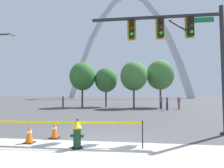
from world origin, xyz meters
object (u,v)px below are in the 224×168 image
object	(u,v)px
pedestrian_standing_center	(179,102)
pedestrian_walking_right	(167,103)
pedestrian_near_trees	(63,102)
traffic_cone_mid_sidewalk	(29,133)
traffic_signal_gantry	(183,43)
traffic_cone_by_hydrant	(55,130)
monument_arch	(129,51)
fire_hydrant	(77,134)
pedestrian_walking_left	(161,102)

from	to	relation	value
pedestrian_standing_center	pedestrian_walking_right	distance (m)	2.04
pedestrian_walking_right	pedestrian_near_trees	distance (m)	12.69
traffic_cone_mid_sidewalk	traffic_signal_gantry	xyz separation A→B (m)	(6.29, 2.29, 3.91)
traffic_cone_by_hydrant	pedestrian_near_trees	world-z (taller)	pedestrian_near_trees
pedestrian_standing_center	monument_arch	bearing A→B (deg)	97.64
fire_hydrant	pedestrian_standing_center	bearing A→B (deg)	64.52
pedestrian_walking_left	traffic_cone_by_hydrant	bearing A→B (deg)	-114.80
pedestrian_walking_left	traffic_signal_gantry	bearing A→B (deg)	-94.60
monument_arch	pedestrian_walking_right	world-z (taller)	monument_arch
fire_hydrant	monument_arch	world-z (taller)	monument_arch
traffic_cone_mid_sidewalk	pedestrian_walking_right	distance (m)	15.91
fire_hydrant	traffic_signal_gantry	world-z (taller)	traffic_signal_gantry
monument_arch	pedestrian_near_trees	size ratio (longest dim) A/B	32.13
fire_hydrant	pedestrian_walking_right	distance (m)	15.41
pedestrian_walking_left	pedestrian_near_trees	world-z (taller)	same
traffic_cone_by_hydrant	fire_hydrant	bearing A→B (deg)	-40.94
traffic_signal_gantry	pedestrian_standing_center	bearing A→B (deg)	76.48
traffic_cone_mid_sidewalk	monument_arch	distance (m)	67.62
pedestrian_walking_left	pedestrian_walking_right	xyz separation A→B (m)	(0.42, -1.44, 0.00)
traffic_signal_gantry	pedestrian_walking_right	world-z (taller)	traffic_signal_gantry
monument_arch	pedestrian_standing_center	size ratio (longest dim) A/B	32.13
pedestrian_walking_left	fire_hydrant	bearing A→B (deg)	-108.82
pedestrian_walking_right	pedestrian_walking_left	bearing A→B (deg)	106.33
fire_hydrant	traffic_signal_gantry	size ratio (longest dim) A/B	0.15
traffic_cone_by_hydrant	pedestrian_walking_right	xyz separation A→B (m)	(7.14, 13.10, 0.46)
fire_hydrant	traffic_signal_gantry	bearing A→B (deg)	31.93
fire_hydrant	traffic_cone_mid_sidewalk	xyz separation A→B (m)	(-1.98, 0.40, -0.11)
traffic_cone_by_hydrant	traffic_cone_mid_sidewalk	world-z (taller)	same
traffic_cone_by_hydrant	pedestrian_walking_right	distance (m)	14.93
fire_hydrant	pedestrian_standing_center	xyz separation A→B (m)	(7.40, 15.52, 0.35)
pedestrian_walking_right	pedestrian_near_trees	world-z (taller)	same
traffic_cone_by_hydrant	monument_arch	distance (m)	66.84
traffic_signal_gantry	traffic_cone_mid_sidewalk	bearing A→B (deg)	-159.99
pedestrian_near_trees	traffic_signal_gantry	bearing A→B (deg)	-48.11
pedestrian_near_trees	pedestrian_walking_left	bearing A→B (deg)	2.60
pedestrian_standing_center	traffic_cone_by_hydrant	bearing A→B (deg)	-121.41
traffic_signal_gantry	monument_arch	bearing A→B (deg)	93.27
traffic_cone_mid_sidewalk	pedestrian_walking_left	bearing A→B (deg)	64.41
pedestrian_standing_center	traffic_cone_mid_sidewalk	bearing A→B (deg)	-121.80
fire_hydrant	pedestrian_near_trees	bearing A→B (deg)	114.41
pedestrian_standing_center	pedestrian_walking_right	size ratio (longest dim) A/B	1.00
traffic_signal_gantry	traffic_cone_by_hydrant	bearing A→B (deg)	-165.12
traffic_cone_mid_sidewalk	pedestrian_near_trees	size ratio (longest dim) A/B	0.46
monument_arch	pedestrian_walking_right	xyz separation A→B (m)	(5.04, -50.84, -18.91)
fire_hydrant	monument_arch	xyz separation A→B (m)	(0.75, 65.12, 19.26)
traffic_cone_by_hydrant	pedestrian_walking_left	bearing A→B (deg)	65.20
traffic_signal_gantry	fire_hydrant	bearing A→B (deg)	-148.07
traffic_cone_mid_sidewalk	pedestrian_walking_left	world-z (taller)	pedestrian_walking_left
fire_hydrant	traffic_signal_gantry	distance (m)	6.34
pedestrian_walking_right	pedestrian_standing_center	bearing A→B (deg)	37.54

